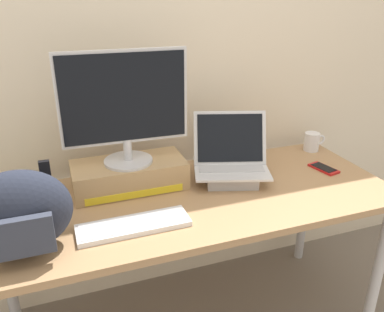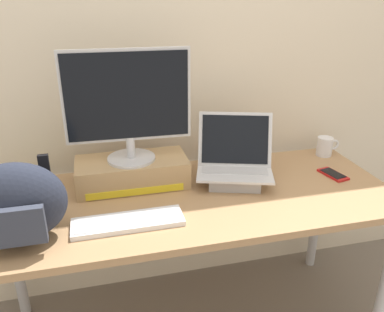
{
  "view_description": "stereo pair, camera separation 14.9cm",
  "coord_description": "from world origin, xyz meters",
  "px_view_note": "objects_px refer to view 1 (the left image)",
  "views": [
    {
      "loc": [
        -0.5,
        -1.38,
        1.53
      ],
      "look_at": [
        0.0,
        0.0,
        0.91
      ],
      "focal_mm": 37.14,
      "sensor_mm": 36.0,
      "label": 1
    },
    {
      "loc": [
        -0.35,
        -1.42,
        1.53
      ],
      "look_at": [
        0.0,
        0.0,
        0.91
      ],
      "focal_mm": 37.14,
      "sensor_mm": 36.0,
      "label": 2
    }
  ],
  "objects_px": {
    "toner_box_yellow": "(129,175)",
    "cell_phone": "(324,168)",
    "desktop_monitor": "(125,106)",
    "open_laptop": "(231,167)",
    "messenger_backpack": "(19,213)",
    "coffee_mug": "(312,142)",
    "plush_toy": "(27,190)",
    "external_keyboard": "(134,225)"
  },
  "relations": [
    {
      "from": "open_laptop",
      "to": "messenger_backpack",
      "type": "bearing_deg",
      "value": -146.28
    },
    {
      "from": "coffee_mug",
      "to": "plush_toy",
      "type": "height_order",
      "value": "plush_toy"
    },
    {
      "from": "messenger_backpack",
      "to": "coffee_mug",
      "type": "distance_m",
      "value": 1.48
    },
    {
      "from": "desktop_monitor",
      "to": "toner_box_yellow",
      "type": "bearing_deg",
      "value": 89.41
    },
    {
      "from": "toner_box_yellow",
      "to": "messenger_backpack",
      "type": "height_order",
      "value": "messenger_backpack"
    },
    {
      "from": "desktop_monitor",
      "to": "plush_toy",
      "type": "distance_m",
      "value": 0.52
    },
    {
      "from": "messenger_backpack",
      "to": "plush_toy",
      "type": "bearing_deg",
      "value": 89.46
    },
    {
      "from": "toner_box_yellow",
      "to": "external_keyboard",
      "type": "relative_size",
      "value": 1.17
    },
    {
      "from": "messenger_backpack",
      "to": "coffee_mug",
      "type": "xyz_separation_m",
      "value": [
        1.42,
        0.42,
        -0.09
      ]
    },
    {
      "from": "toner_box_yellow",
      "to": "coffee_mug",
      "type": "xyz_separation_m",
      "value": [
        1.0,
        0.09,
        -0.01
      ]
    },
    {
      "from": "desktop_monitor",
      "to": "coffee_mug",
      "type": "relative_size",
      "value": 4.28
    },
    {
      "from": "messenger_backpack",
      "to": "cell_phone",
      "type": "xyz_separation_m",
      "value": [
        1.33,
        0.19,
        -0.14
      ]
    },
    {
      "from": "desktop_monitor",
      "to": "open_laptop",
      "type": "distance_m",
      "value": 0.55
    },
    {
      "from": "desktop_monitor",
      "to": "external_keyboard",
      "type": "height_order",
      "value": "desktop_monitor"
    },
    {
      "from": "external_keyboard",
      "to": "messenger_backpack",
      "type": "height_order",
      "value": "messenger_backpack"
    },
    {
      "from": "messenger_backpack",
      "to": "coffee_mug",
      "type": "relative_size",
      "value": 2.75
    },
    {
      "from": "toner_box_yellow",
      "to": "coffee_mug",
      "type": "relative_size",
      "value": 3.94
    },
    {
      "from": "desktop_monitor",
      "to": "cell_phone",
      "type": "relative_size",
      "value": 3.41
    },
    {
      "from": "open_laptop",
      "to": "external_keyboard",
      "type": "bearing_deg",
      "value": -136.36
    },
    {
      "from": "toner_box_yellow",
      "to": "open_laptop",
      "type": "relative_size",
      "value": 1.24
    },
    {
      "from": "toner_box_yellow",
      "to": "cell_phone",
      "type": "distance_m",
      "value": 0.92
    },
    {
      "from": "coffee_mug",
      "to": "plush_toy",
      "type": "xyz_separation_m",
      "value": [
        -1.42,
        -0.08,
        0.01
      ]
    },
    {
      "from": "open_laptop",
      "to": "external_keyboard",
      "type": "xyz_separation_m",
      "value": [
        -0.5,
        -0.24,
        -0.05
      ]
    },
    {
      "from": "coffee_mug",
      "to": "cell_phone",
      "type": "distance_m",
      "value": 0.25
    },
    {
      "from": "toner_box_yellow",
      "to": "messenger_backpack",
      "type": "relative_size",
      "value": 1.43
    },
    {
      "from": "toner_box_yellow",
      "to": "plush_toy",
      "type": "bearing_deg",
      "value": 178.38
    },
    {
      "from": "toner_box_yellow",
      "to": "external_keyboard",
      "type": "distance_m",
      "value": 0.33
    },
    {
      "from": "open_laptop",
      "to": "coffee_mug",
      "type": "distance_m",
      "value": 0.58
    },
    {
      "from": "desktop_monitor",
      "to": "cell_phone",
      "type": "xyz_separation_m",
      "value": [
        0.91,
        -0.13,
        -0.36
      ]
    },
    {
      "from": "desktop_monitor",
      "to": "coffee_mug",
      "type": "distance_m",
      "value": 1.05
    },
    {
      "from": "toner_box_yellow",
      "to": "open_laptop",
      "type": "xyz_separation_m",
      "value": [
        0.44,
        -0.08,
        0.0
      ]
    },
    {
      "from": "messenger_backpack",
      "to": "toner_box_yellow",
      "type": "bearing_deg",
      "value": 37.85
    },
    {
      "from": "toner_box_yellow",
      "to": "open_laptop",
      "type": "height_order",
      "value": "open_laptop"
    },
    {
      "from": "messenger_backpack",
      "to": "desktop_monitor",
      "type": "bearing_deg",
      "value": 37.76
    },
    {
      "from": "toner_box_yellow",
      "to": "plush_toy",
      "type": "relative_size",
      "value": 4.38
    },
    {
      "from": "external_keyboard",
      "to": "open_laptop",
      "type": "bearing_deg",
      "value": 25.51
    },
    {
      "from": "toner_box_yellow",
      "to": "cell_phone",
      "type": "height_order",
      "value": "toner_box_yellow"
    },
    {
      "from": "cell_phone",
      "to": "toner_box_yellow",
      "type": "bearing_deg",
      "value": 159.4
    },
    {
      "from": "open_laptop",
      "to": "messenger_backpack",
      "type": "height_order",
      "value": "open_laptop"
    },
    {
      "from": "toner_box_yellow",
      "to": "desktop_monitor",
      "type": "bearing_deg",
      "value": -92.17
    },
    {
      "from": "external_keyboard",
      "to": "messenger_backpack",
      "type": "distance_m",
      "value": 0.39
    },
    {
      "from": "toner_box_yellow",
      "to": "messenger_backpack",
      "type": "bearing_deg",
      "value": -142.07
    }
  ]
}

